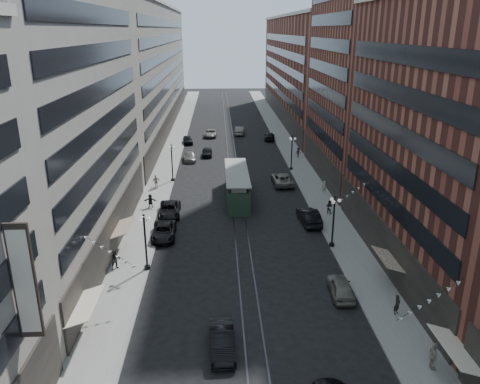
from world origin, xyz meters
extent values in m
plane|color=black|center=(0.00, 60.00, 0.00)|extent=(220.00, 220.00, 0.00)
cube|color=gray|center=(-11.00, 70.00, 0.07)|extent=(4.00, 180.00, 0.15)
cube|color=gray|center=(11.00, 70.00, 0.07)|extent=(4.00, 180.00, 0.15)
cube|color=#2D2D33|center=(-0.70, 70.00, 0.01)|extent=(0.12, 180.00, 0.02)
cube|color=#2D2D33|center=(0.70, 70.00, 0.01)|extent=(0.12, 180.00, 0.02)
cube|color=gray|center=(-17.00, 33.00, 14.00)|extent=(8.00, 36.00, 28.00)
cube|color=gray|center=(-17.00, 96.00, 13.00)|extent=(8.00, 90.00, 26.00)
cube|color=brown|center=(17.00, 28.00, 12.00)|extent=(8.00, 30.00, 24.00)
cube|color=brown|center=(17.00, 56.00, 21.00)|extent=(8.00, 26.00, 42.00)
cube|color=brown|center=(17.00, 105.00, 12.00)|extent=(8.00, 72.00, 24.00)
cylinder|color=black|center=(-9.20, 28.00, 0.30)|extent=(0.56, 0.56, 0.30)
cylinder|color=black|center=(-9.20, 28.00, 2.75)|extent=(0.18, 0.18, 5.20)
sphere|color=black|center=(-9.20, 28.00, 5.55)|extent=(0.24, 0.24, 0.24)
sphere|color=white|center=(-8.75, 28.00, 5.15)|extent=(0.36, 0.36, 0.36)
sphere|color=white|center=(-9.42, 28.39, 5.15)|extent=(0.36, 0.36, 0.36)
sphere|color=white|center=(-9.42, 27.61, 5.15)|extent=(0.36, 0.36, 0.36)
cylinder|color=black|center=(-9.20, 55.00, 0.30)|extent=(0.56, 0.56, 0.30)
cylinder|color=black|center=(-9.20, 55.00, 2.75)|extent=(0.18, 0.18, 5.20)
sphere|color=black|center=(-9.20, 55.00, 5.55)|extent=(0.24, 0.24, 0.24)
sphere|color=white|center=(-8.75, 55.00, 5.15)|extent=(0.36, 0.36, 0.36)
sphere|color=white|center=(-9.42, 55.39, 5.15)|extent=(0.36, 0.36, 0.36)
sphere|color=white|center=(-9.42, 54.61, 5.15)|extent=(0.36, 0.36, 0.36)
cylinder|color=black|center=(9.20, 32.00, 0.30)|extent=(0.56, 0.56, 0.30)
cylinder|color=black|center=(9.20, 32.00, 2.75)|extent=(0.18, 0.18, 5.20)
sphere|color=black|center=(9.20, 32.00, 5.55)|extent=(0.24, 0.24, 0.24)
sphere|color=white|center=(9.65, 32.00, 5.15)|extent=(0.36, 0.36, 0.36)
sphere|color=white|center=(8.97, 32.39, 5.15)|extent=(0.36, 0.36, 0.36)
sphere|color=white|center=(8.97, 31.61, 5.15)|extent=(0.36, 0.36, 0.36)
cylinder|color=black|center=(9.20, 60.00, 0.30)|extent=(0.56, 0.56, 0.30)
cylinder|color=black|center=(9.20, 60.00, 2.75)|extent=(0.18, 0.18, 5.20)
sphere|color=black|center=(9.20, 60.00, 5.55)|extent=(0.24, 0.24, 0.24)
sphere|color=white|center=(9.65, 60.00, 5.15)|extent=(0.36, 0.36, 0.36)
sphere|color=white|center=(8.97, 60.39, 5.15)|extent=(0.36, 0.36, 0.36)
sphere|color=white|center=(8.97, 59.61, 5.15)|extent=(0.36, 0.36, 0.36)
cube|color=#243928|center=(0.00, 47.34, 1.44)|extent=(2.76, 13.26, 2.87)
cube|color=gray|center=(0.00, 47.34, 3.20)|extent=(1.77, 12.15, 0.66)
cube|color=gray|center=(0.00, 47.34, 3.65)|extent=(2.98, 13.48, 0.17)
cylinder|color=black|center=(0.00, 42.37, 0.39)|extent=(2.54, 0.77, 0.77)
cylinder|color=black|center=(0.00, 52.31, 0.39)|extent=(2.54, 0.77, 0.77)
imported|color=black|center=(-8.40, 35.15, 0.75)|extent=(2.65, 5.46, 1.50)
imported|color=slate|center=(7.77, 22.80, 0.78)|extent=(2.03, 4.64, 1.55)
imported|color=black|center=(-2.32, 16.06, 0.80)|extent=(1.90, 4.92, 1.60)
imported|color=black|center=(-12.10, 28.12, 1.09)|extent=(1.04, 0.82, 1.89)
imported|color=#ADA78F|center=(11.49, 13.35, 1.12)|extent=(0.66, 1.20, 1.95)
imported|color=black|center=(-8.40, 41.58, 0.76)|extent=(2.69, 5.56, 1.53)
imported|color=#68635C|center=(-7.35, 66.56, 0.72)|extent=(2.46, 5.14, 1.45)
imported|color=black|center=(-8.40, 79.32, 0.76)|extent=(2.36, 4.67, 1.52)
imported|color=black|center=(7.99, 38.34, 0.88)|extent=(2.27, 5.49, 1.77)
imported|color=slate|center=(6.80, 52.80, 0.84)|extent=(2.99, 6.11, 1.67)
imported|color=black|center=(8.05, 81.84, 0.74)|extent=(2.69, 5.34, 1.49)
imported|color=black|center=(-4.41, 69.49, 0.74)|extent=(1.78, 4.38, 1.49)
imported|color=slate|center=(2.22, 87.19, 0.85)|extent=(2.33, 5.34, 1.71)
imported|color=black|center=(-11.02, 44.07, 1.01)|extent=(1.61, 0.48, 1.73)
imported|color=#BBAE9B|center=(-11.21, 51.60, 1.12)|extent=(1.24, 0.85, 1.94)
imported|color=black|center=(10.95, 40.96, 1.00)|extent=(0.92, 0.88, 1.70)
imported|color=beige|center=(11.94, 48.55, 1.01)|extent=(0.71, 0.55, 1.71)
imported|color=black|center=(11.59, 67.49, 1.02)|extent=(1.21, 0.89, 1.74)
imported|color=gray|center=(-4.03, 85.44, 0.75)|extent=(2.62, 5.44, 1.50)
imported|color=black|center=(11.44, 19.68, 0.98)|extent=(0.71, 0.69, 1.65)
camera|label=1|loc=(-2.36, -11.35, 21.36)|focal=35.00mm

